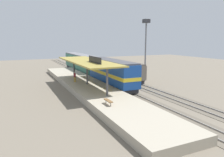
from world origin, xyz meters
TOP-DOWN VIEW (x-y plane):
  - ground_plane at (2.00, 0.00)m, footprint 120.00×120.00m
  - track_near at (0.00, 0.00)m, footprint 3.20×110.00m
  - track_far at (4.60, 0.00)m, footprint 3.20×110.00m
  - platform at (-4.60, 0.00)m, footprint 6.00×44.00m
  - station_canopy at (-4.60, -0.09)m, footprint 5.20×18.00m
  - platform_bench at (-6.00, -11.49)m, footprint 0.44×1.70m
  - locomotive at (0.00, 0.69)m, footprint 2.93×14.43m
  - passenger_carriage_single at (0.00, 18.69)m, footprint 2.90×20.00m
  - freight_car at (4.60, 4.88)m, footprint 2.80×12.00m
  - light_mast at (7.80, 2.15)m, footprint 1.10×1.10m
  - person_waiting at (-5.89, 2.72)m, footprint 0.34×0.34m

SIDE VIEW (x-z plane):
  - ground_plane at x=2.00m, z-range 0.00..0.00m
  - track_near at x=0.00m, z-range -0.05..0.11m
  - track_far at x=4.60m, z-range -0.05..0.11m
  - platform at x=-4.60m, z-range 0.00..0.90m
  - platform_bench at x=-6.00m, z-range 1.09..1.59m
  - person_waiting at x=-5.89m, z-range 1.00..2.71m
  - freight_car at x=4.60m, z-range 0.20..3.74m
  - passenger_carriage_single at x=0.00m, z-range 0.19..4.43m
  - locomotive at x=0.00m, z-range 0.19..4.63m
  - station_canopy at x=-4.60m, z-range 2.18..6.88m
  - light_mast at x=7.80m, z-range 2.55..14.25m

